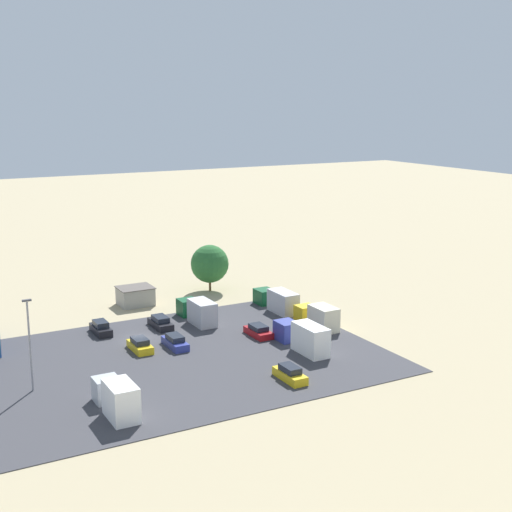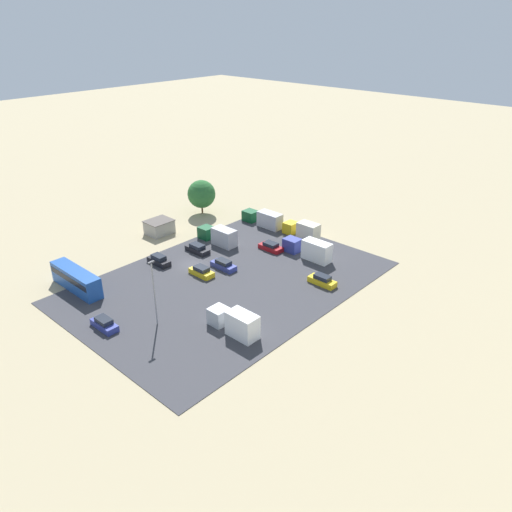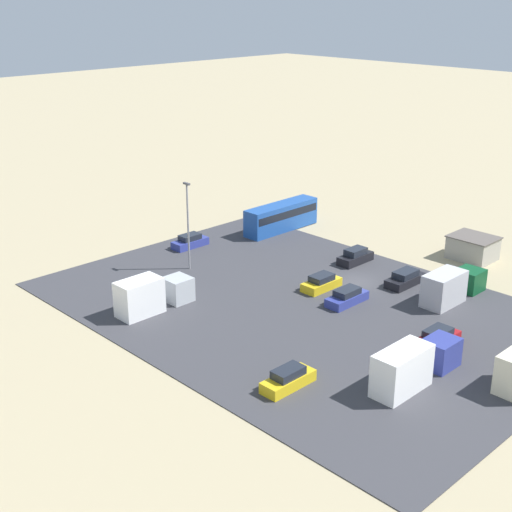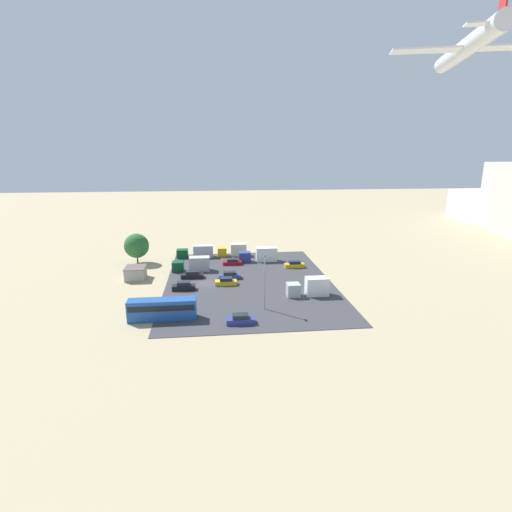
{
  "view_description": "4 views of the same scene",
  "coord_description": "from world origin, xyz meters",
  "px_view_note": "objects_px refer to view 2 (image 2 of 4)",
  "views": [
    {
      "loc": [
        27.82,
        80.35,
        28.86
      ],
      "look_at": [
        0.04,
        29.84,
        16.27
      ],
      "focal_mm": 50.0,
      "sensor_mm": 36.0,
      "label": 1
    },
    {
      "loc": [
        48.24,
        58.74,
        38.64
      ],
      "look_at": [
        -2.71,
        12.23,
        4.75
      ],
      "focal_mm": 35.0,
      "sensor_mm": 36.0,
      "label": 2
    },
    {
      "loc": [
        -41.57,
        55.07,
        28.53
      ],
      "look_at": [
        2.58,
        12.14,
        5.43
      ],
      "focal_mm": 50.0,
      "sensor_mm": 36.0,
      "label": 3
    },
    {
      "loc": [
        78.14,
        1.72,
        26.16
      ],
      "look_at": [
        2.88,
        9.97,
        6.3
      ],
      "focal_mm": 28.0,
      "sensor_mm": 36.0,
      "label": 4
    }
  ],
  "objects_px": {
    "shed_building": "(159,227)",
    "parked_truck_1": "(219,236)",
    "parked_car_4": "(104,324)",
    "parked_car_2": "(197,249)",
    "parked_truck_0": "(264,219)",
    "parked_car_1": "(271,247)",
    "parked_car_3": "(202,272)",
    "parked_truck_3": "(236,323)",
    "parked_truck_2": "(310,249)",
    "parked_car_5": "(159,260)",
    "parked_car_0": "(322,280)",
    "parked_car_6": "(223,265)",
    "parked_truck_4": "(303,230)",
    "bus": "(76,279)"
  },
  "relations": [
    {
      "from": "parked_car_0",
      "to": "parked_truck_4",
      "type": "relative_size",
      "value": 0.63
    },
    {
      "from": "parked_car_2",
      "to": "parked_car_0",
      "type": "bearing_deg",
      "value": 103.19
    },
    {
      "from": "parked_truck_0",
      "to": "parked_car_2",
      "type": "bearing_deg",
      "value": 178.21
    },
    {
      "from": "parked_car_2",
      "to": "parked_truck_0",
      "type": "height_order",
      "value": "parked_truck_0"
    },
    {
      "from": "parked_car_4",
      "to": "parked_truck_1",
      "type": "height_order",
      "value": "parked_truck_1"
    },
    {
      "from": "shed_building",
      "to": "parked_truck_1",
      "type": "height_order",
      "value": "parked_truck_1"
    },
    {
      "from": "parked_car_4",
      "to": "parked_car_1",
      "type": "bearing_deg",
      "value": 179.21
    },
    {
      "from": "parked_car_2",
      "to": "parked_car_4",
      "type": "relative_size",
      "value": 1.07
    },
    {
      "from": "shed_building",
      "to": "parked_car_2",
      "type": "distance_m",
      "value": 11.91
    },
    {
      "from": "parked_car_4",
      "to": "parked_truck_1",
      "type": "xyz_separation_m",
      "value": [
        -29.62,
        -8.48,
        0.82
      ]
    },
    {
      "from": "parked_car_5",
      "to": "parked_truck_0",
      "type": "relative_size",
      "value": 0.49
    },
    {
      "from": "parked_truck_0",
      "to": "parked_car_4",
      "type": "bearing_deg",
      "value": -169.13
    },
    {
      "from": "shed_building",
      "to": "parked_car_1",
      "type": "height_order",
      "value": "shed_building"
    },
    {
      "from": "bus",
      "to": "parked_car_6",
      "type": "xyz_separation_m",
      "value": [
        -20.05,
        11.66,
        -1.18
      ]
    },
    {
      "from": "parked_car_3",
      "to": "parked_car_6",
      "type": "bearing_deg",
      "value": -12.98
    },
    {
      "from": "shed_building",
      "to": "parked_car_4",
      "type": "relative_size",
      "value": 1.12
    },
    {
      "from": "shed_building",
      "to": "parked_truck_0",
      "type": "height_order",
      "value": "parked_truck_0"
    },
    {
      "from": "parked_car_4",
      "to": "parked_truck_0",
      "type": "height_order",
      "value": "parked_truck_0"
    },
    {
      "from": "parked_truck_1",
      "to": "parked_truck_2",
      "type": "xyz_separation_m",
      "value": [
        -6.41,
        15.93,
        0.11
      ]
    },
    {
      "from": "parked_car_4",
      "to": "parked_car_5",
      "type": "bearing_deg",
      "value": -149.62
    },
    {
      "from": "parked_truck_3",
      "to": "parked_truck_4",
      "type": "relative_size",
      "value": 1.06
    },
    {
      "from": "parked_truck_1",
      "to": "parked_car_3",
      "type": "bearing_deg",
      "value": -146.9
    },
    {
      "from": "parked_car_5",
      "to": "parked_truck_3",
      "type": "distance_m",
      "value": 24.39
    },
    {
      "from": "shed_building",
      "to": "parked_car_1",
      "type": "xyz_separation_m",
      "value": [
        -8.73,
        20.86,
        -0.67
      ]
    },
    {
      "from": "parked_car_5",
      "to": "parked_car_6",
      "type": "bearing_deg",
      "value": -55.75
    },
    {
      "from": "bus",
      "to": "parked_truck_2",
      "type": "distance_m",
      "value": 38.47
    },
    {
      "from": "parked_car_1",
      "to": "parked_truck_3",
      "type": "xyz_separation_m",
      "value": [
        22.62,
        13.4,
        0.98
      ]
    },
    {
      "from": "parked_car_2",
      "to": "parked_truck_0",
      "type": "xyz_separation_m",
      "value": [
        -17.3,
        0.54,
        0.75
      ]
    },
    {
      "from": "shed_building",
      "to": "parked_car_6",
      "type": "relative_size",
      "value": 1.06
    },
    {
      "from": "parked_car_5",
      "to": "parked_car_6",
      "type": "relative_size",
      "value": 0.96
    },
    {
      "from": "parked_car_3",
      "to": "parked_truck_2",
      "type": "relative_size",
      "value": 0.47
    },
    {
      "from": "parked_car_3",
      "to": "parked_truck_2",
      "type": "bearing_deg",
      "value": -27.95
    },
    {
      "from": "parked_car_1",
      "to": "parked_car_3",
      "type": "bearing_deg",
      "value": -7.84
    },
    {
      "from": "parked_truck_3",
      "to": "parked_car_1",
      "type": "bearing_deg",
      "value": 30.65
    },
    {
      "from": "parked_truck_0",
      "to": "parked_truck_2",
      "type": "relative_size",
      "value": 0.98
    },
    {
      "from": "parked_truck_0",
      "to": "parked_truck_2",
      "type": "distance_m",
      "value": 16.42
    },
    {
      "from": "parked_car_0",
      "to": "parked_car_3",
      "type": "height_order",
      "value": "parked_car_0"
    },
    {
      "from": "shed_building",
      "to": "parked_car_6",
      "type": "distance_m",
      "value": 19.87
    },
    {
      "from": "bus",
      "to": "parked_car_5",
      "type": "bearing_deg",
      "value": 169.92
    },
    {
      "from": "parked_car_6",
      "to": "parked_car_3",
      "type": "bearing_deg",
      "value": 167.02
    },
    {
      "from": "parked_car_3",
      "to": "parked_truck_3",
      "type": "distance_m",
      "value": 17.33
    },
    {
      "from": "parked_car_4",
      "to": "parked_truck_3",
      "type": "height_order",
      "value": "parked_truck_3"
    },
    {
      "from": "parked_truck_1",
      "to": "parked_truck_4",
      "type": "height_order",
      "value": "parked_truck_1"
    },
    {
      "from": "shed_building",
      "to": "parked_car_6",
      "type": "height_order",
      "value": "shed_building"
    },
    {
      "from": "parked_truck_0",
      "to": "parked_truck_3",
      "type": "height_order",
      "value": "parked_truck_3"
    },
    {
      "from": "parked_car_5",
      "to": "parked_truck_2",
      "type": "bearing_deg",
      "value": -41.98
    },
    {
      "from": "parked_car_1",
      "to": "parked_car_2",
      "type": "height_order",
      "value": "parked_car_2"
    },
    {
      "from": "parked_truck_0",
      "to": "parked_truck_1",
      "type": "relative_size",
      "value": 1.09
    },
    {
      "from": "bus",
      "to": "parked_car_0",
      "type": "relative_size",
      "value": 2.34
    },
    {
      "from": "parked_car_5",
      "to": "parked_car_0",
      "type": "bearing_deg",
      "value": -62.18
    }
  ]
}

